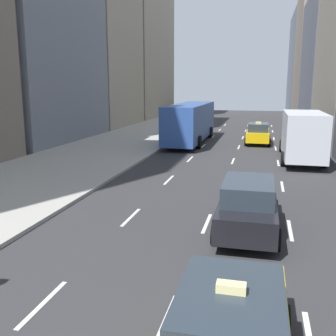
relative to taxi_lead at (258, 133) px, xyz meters
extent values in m
cube|color=#ADAAA3|center=(-11.00, -7.14, -0.81)|extent=(8.00, 66.00, 0.15)
cube|color=white|center=(-4.20, -26.14, -0.87)|extent=(0.12, 2.00, 0.01)
cube|color=white|center=(-4.20, -20.14, -0.87)|extent=(0.12, 2.00, 0.01)
cube|color=white|center=(-4.20, -14.14, -0.87)|extent=(0.12, 2.00, 0.01)
cube|color=white|center=(-4.20, -8.14, -0.87)|extent=(0.12, 2.00, 0.01)
cube|color=white|center=(-4.20, -2.14, -0.87)|extent=(0.12, 2.00, 0.01)
cube|color=white|center=(-4.20, 3.86, -0.87)|extent=(0.12, 2.00, 0.01)
cube|color=white|center=(-4.20, 9.86, -0.87)|extent=(0.12, 2.00, 0.01)
cube|color=white|center=(-4.20, 15.86, -0.87)|extent=(0.12, 2.00, 0.01)
cube|color=white|center=(-1.40, -26.14, -0.87)|extent=(0.12, 2.00, 0.01)
cube|color=white|center=(-1.40, -20.14, -0.87)|extent=(0.12, 2.00, 0.01)
cube|color=white|center=(-1.40, -14.14, -0.87)|extent=(0.12, 2.00, 0.01)
cube|color=white|center=(-1.40, -8.14, -0.87)|extent=(0.12, 2.00, 0.01)
cube|color=white|center=(-1.40, -2.14, -0.87)|extent=(0.12, 2.00, 0.01)
cube|color=white|center=(-1.40, 3.86, -0.87)|extent=(0.12, 2.00, 0.01)
cube|color=white|center=(-1.40, 9.86, -0.87)|extent=(0.12, 2.00, 0.01)
cube|color=white|center=(-1.40, 15.86, -0.87)|extent=(0.12, 2.00, 0.01)
cube|color=white|center=(1.40, -20.14, -0.87)|extent=(0.12, 2.00, 0.01)
cube|color=white|center=(1.40, -14.14, -0.87)|extent=(0.12, 2.00, 0.01)
cube|color=white|center=(1.40, -8.14, -0.87)|extent=(0.12, 2.00, 0.01)
cube|color=white|center=(1.40, -2.14, -0.87)|extent=(0.12, 2.00, 0.01)
cube|color=white|center=(1.40, 3.86, -0.87)|extent=(0.12, 2.00, 0.01)
cube|color=white|center=(1.40, 9.86, -0.87)|extent=(0.12, 2.00, 0.01)
cube|color=white|center=(1.40, 15.86, -0.87)|extent=(0.12, 2.00, 0.01)
cube|color=#A89E89|center=(-18.00, 10.98, 9.86)|extent=(6.00, 11.95, 21.49)
cube|color=#A89E89|center=(-18.00, 26.27, 13.80)|extent=(6.00, 17.41, 29.37)
cube|color=slate|center=(8.00, 17.39, 6.64)|extent=(6.00, 15.92, 15.04)
cube|color=gray|center=(8.00, 32.62, 14.45)|extent=(6.00, 12.99, 30.65)
cube|color=slate|center=(8.00, 48.46, 8.20)|extent=(6.00, 17.42, 18.16)
cube|color=yellow|center=(0.00, 0.07, -0.17)|extent=(1.80, 4.40, 0.76)
cube|color=#28333D|center=(0.00, -0.19, 0.53)|extent=(1.58, 2.29, 0.64)
cube|color=#F2E599|center=(0.00, -0.19, 0.92)|extent=(0.44, 0.20, 0.14)
cylinder|color=black|center=(-0.90, 1.43, -0.55)|extent=(0.22, 0.66, 0.66)
cylinder|color=black|center=(0.90, 1.43, -0.55)|extent=(0.22, 0.66, 0.66)
cylinder|color=black|center=(-0.90, -1.29, -0.55)|extent=(0.22, 0.66, 0.66)
cylinder|color=black|center=(0.90, -1.29, -0.55)|extent=(0.22, 0.66, 0.66)
cube|color=#28333D|center=(0.00, -27.77, 0.53)|extent=(1.58, 2.29, 0.64)
cube|color=#F2E599|center=(0.00, -27.77, 0.92)|extent=(0.44, 0.20, 0.14)
cylinder|color=black|center=(-0.90, -26.14, -0.55)|extent=(0.22, 0.66, 0.66)
cylinder|color=black|center=(0.90, -26.14, -0.55)|extent=(0.22, 0.66, 0.66)
cube|color=black|center=(0.00, -20.41, -0.16)|extent=(1.80, 4.92, 0.79)
cube|color=#28333D|center=(0.00, -20.71, 0.56)|extent=(1.58, 2.56, 0.64)
cylinder|color=black|center=(-0.90, -18.89, -0.55)|extent=(0.22, 0.66, 0.66)
cylinder|color=black|center=(0.90, -18.89, -0.55)|extent=(0.22, 0.66, 0.66)
cylinder|color=black|center=(-0.90, -21.94, -0.55)|extent=(0.22, 0.66, 0.66)
cylinder|color=black|center=(0.90, -21.94, -0.55)|extent=(0.22, 0.66, 0.66)
cube|color=#2D519E|center=(-5.60, -0.39, 0.92)|extent=(2.50, 11.60, 2.90)
cube|color=#28333D|center=(-5.60, 5.36, 1.27)|extent=(2.30, 0.12, 1.40)
cube|color=#28333D|center=(-6.81, -0.39, 1.27)|extent=(0.08, 9.86, 1.10)
cube|color=yellow|center=(-5.60, 5.36, 2.17)|extent=(1.50, 0.10, 0.36)
cylinder|color=black|center=(-6.85, 3.21, -0.38)|extent=(0.30, 1.00, 1.00)
cylinder|color=black|center=(-4.35, 3.21, -0.38)|extent=(0.30, 1.00, 1.00)
cylinder|color=black|center=(-6.85, -3.58, -0.38)|extent=(0.30, 1.00, 1.00)
cylinder|color=black|center=(-4.35, -3.58, -0.38)|extent=(0.30, 1.00, 1.00)
cube|color=#262628|center=(2.80, -3.69, 0.62)|extent=(2.10, 2.40, 2.10)
cube|color=#28333D|center=(2.80, -2.54, 0.92)|extent=(1.90, 0.10, 0.90)
cube|color=silver|center=(2.80, -7.89, 0.92)|extent=(2.30, 6.00, 2.70)
cylinder|color=black|center=(1.75, -3.69, -0.43)|extent=(0.28, 0.90, 0.90)
cylinder|color=black|center=(3.85, -3.69, -0.43)|extent=(0.28, 0.90, 0.90)
cylinder|color=black|center=(1.65, -9.09, -0.43)|extent=(0.28, 0.90, 0.90)
cylinder|color=black|center=(3.95, -9.09, -0.43)|extent=(0.28, 0.90, 0.90)
camera|label=1|loc=(0.34, -33.15, 3.84)|focal=42.00mm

